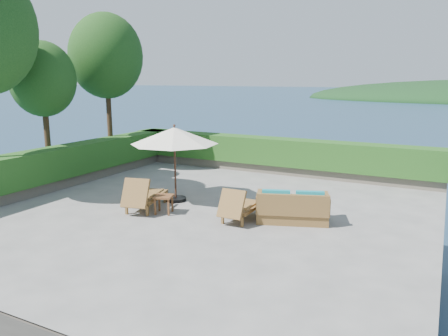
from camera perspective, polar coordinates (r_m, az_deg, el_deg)
The scene contains 14 objects.
ground at distance 12.11m, azimuth -3.01°, elevation -5.65°, with size 12.00×12.00×0.00m, color gray.
foundation at distance 12.66m, azimuth -2.94°, elevation -12.36°, with size 12.00×12.00×3.00m, color #504940.
ocean at distance 13.32m, azimuth -2.87°, elevation -18.07°, with size 600.00×600.00×0.00m, color #182C4B.
planter_wall_far at distance 16.98m, azimuth 6.54°, elevation -0.02°, with size 12.00×0.60×0.36m, color #666052.
planter_wall_left at distance 15.57m, azimuth -21.13°, elevation -1.82°, with size 0.60×12.00×0.36m, color #666052.
hedge_far at distance 16.86m, azimuth 6.59°, elevation 2.21°, with size 12.40×0.90×1.00m, color #144112.
hedge_left at distance 15.43m, azimuth -21.32°, elevation 0.60°, with size 0.90×12.40×1.00m, color #144112.
tree_mid at distance 16.12m, azimuth -22.62°, elevation 10.62°, with size 2.20×2.20×4.83m.
tree_far at distance 17.73m, azimuth -15.15°, elevation 13.89°, with size 2.80×2.80×6.03m.
patio_umbrella at distance 12.79m, azimuth -6.49°, elevation 4.12°, with size 3.13×3.13×2.29m.
lounge_left at distance 12.30m, azimuth -10.42°, elevation -3.55°, with size 1.09×1.84×0.99m.
lounge_right at distance 11.24m, azimuth 2.11°, elevation -5.00°, with size 0.73×1.58×0.91m.
side_table at distance 11.91m, azimuth -7.88°, elevation -3.99°, with size 0.59×0.59×0.50m.
wicker_loveseat at distance 11.27m, azimuth 8.91°, elevation -5.28°, with size 2.01×1.47×0.89m.
Camera 1 is at (5.85, -9.97, 3.62)m, focal length 35.00 mm.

